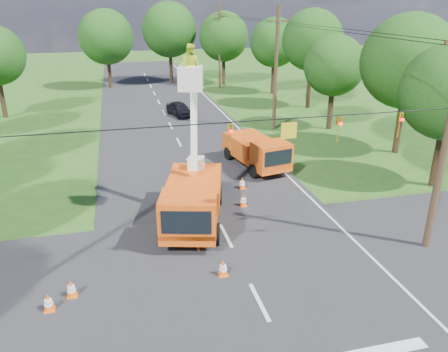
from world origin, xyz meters
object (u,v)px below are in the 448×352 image
object	(u,v)px
tree_right_b	(409,62)
tree_right_c	(334,66)
pole_right_near	(447,137)
pole_right_far	(220,46)
tree_far_c	(224,37)
traffic_cone_4	(71,289)
tree_right_e	(274,43)
traffic_cone_7	(239,147)
traffic_cone_8	(223,268)
traffic_cone_5	(48,303)
distant_car	(180,109)
tree_far_a	(106,37)
pole_right_mid	(276,69)
ground_worker	(202,232)
tree_far_b	(169,30)
tree_right_d	(312,40)
traffic_cone_2	(243,200)
traffic_cone_3	(242,183)
bucket_truck	(193,190)
second_truck	(257,151)

from	to	relation	value
tree_right_b	tree_right_c	xyz separation A→B (m)	(-1.80, 7.00, -1.12)
pole_right_near	pole_right_far	bearing A→B (deg)	90.00
pole_right_far	tree_far_c	bearing A→B (deg)	63.43
traffic_cone_4	tree_right_e	bearing A→B (deg)	59.69
traffic_cone_7	pole_right_far	world-z (taller)	pole_right_far
pole_right_far	traffic_cone_4	bearing A→B (deg)	-110.75
traffic_cone_8	traffic_cone_5	bearing A→B (deg)	-174.69
pole_right_far	tree_far_c	distance (m)	2.43
distant_car	traffic_cone_7	bearing A→B (deg)	-92.47
tree_right_c	traffic_cone_5	bearing A→B (deg)	-136.35
traffic_cone_4	tree_far_a	distance (m)	43.41
traffic_cone_4	tree_far_c	world-z (taller)	tree_far_c
traffic_cone_7	pole_right_mid	xyz separation A→B (m)	(4.52, 5.21, 4.75)
tree_right_b	tree_far_c	distance (m)	30.50
tree_far_c	ground_worker	bearing A→B (deg)	-105.17
tree_right_c	tree_far_b	xyz separation A→B (m)	(-10.20, 26.00, 1.50)
distant_car	tree_right_e	world-z (taller)	tree_right_e
traffic_cone_5	pole_right_mid	size ratio (longest dim) A/B	0.07
tree_far_b	tree_far_c	world-z (taller)	tree_far_b
tree_right_d	traffic_cone_7	bearing A→B (deg)	-131.55
traffic_cone_2	traffic_cone_7	bearing A→B (deg)	75.58
traffic_cone_8	tree_far_b	bearing A→B (deg)	85.07
pole_right_near	tree_right_d	xyz separation A→B (m)	(6.30, 27.00, 1.57)
traffic_cone_3	pole_right_mid	distance (m)	14.15
traffic_cone_2	pole_right_far	size ratio (longest dim) A/B	0.07
distant_car	bucket_truck	bearing A→B (deg)	-111.83
second_truck	pole_right_near	xyz separation A→B (m)	(4.31, -11.43, 3.96)
pole_right_mid	traffic_cone_5	bearing A→B (deg)	-127.58
traffic_cone_3	traffic_cone_5	distance (m)	13.09
traffic_cone_4	tree_far_b	bearing A→B (deg)	77.89
ground_worker	tree_far_a	xyz separation A→B (m)	(-3.69, 40.88, 5.31)
pole_right_far	tree_far_a	world-z (taller)	pole_right_far
pole_right_near	pole_right_far	distance (m)	40.00
traffic_cone_3	traffic_cone_7	xyz separation A→B (m)	(1.68, 6.59, 0.00)
traffic_cone_2	traffic_cone_8	world-z (taller)	same
traffic_cone_8	tree_far_c	size ratio (longest dim) A/B	0.08
ground_worker	traffic_cone_5	distance (m)	6.67
traffic_cone_5	tree_right_d	world-z (taller)	tree_right_d
bucket_truck	ground_worker	xyz separation A→B (m)	(-0.07, -2.52, -0.93)
traffic_cone_7	tree_right_b	bearing A→B (deg)	-14.21
tree_right_b	tree_right_c	size ratio (longest dim) A/B	1.23
tree_right_e	tree_far_b	distance (m)	14.75
distant_car	pole_right_far	bearing A→B (deg)	46.98
traffic_cone_5	pole_right_far	distance (m)	43.87
traffic_cone_2	traffic_cone_5	size ratio (longest dim) A/B	1.00
bucket_truck	tree_right_b	world-z (taller)	tree_right_b
tree_right_e	tree_far_c	bearing A→B (deg)	121.56
traffic_cone_2	traffic_cone_3	xyz separation A→B (m)	(0.60, 2.29, 0.00)
traffic_cone_4	ground_worker	bearing A→B (deg)	21.49
bucket_truck	traffic_cone_4	xyz separation A→B (m)	(-5.41, -4.62, -1.45)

